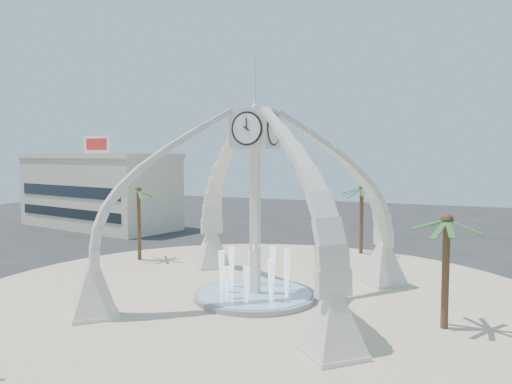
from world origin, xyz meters
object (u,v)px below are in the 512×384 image
at_px(fountain, 255,295).
at_px(palm_north, 362,189).
at_px(clock_tower, 255,200).
at_px(palm_west, 138,191).
at_px(palm_east, 447,221).

distance_m(fountain, palm_north, 18.94).
xyz_separation_m(clock_tower, palm_west, (-14.32, 6.88, -0.28)).
xyz_separation_m(clock_tower, palm_east, (11.66, -1.08, -0.60)).
relative_size(palm_east, palm_west, 0.97).
bearing_deg(palm_west, fountain, -25.67).
relative_size(fountain, palm_east, 1.18).
relative_size(palm_east, palm_north, 0.97).
relative_size(clock_tower, palm_east, 2.65).
height_order(fountain, palm_east, palm_east).
bearing_deg(palm_east, palm_north, 114.10).
distance_m(palm_west, palm_north, 20.64).
xyz_separation_m(clock_tower, palm_north, (3.26, 17.70, -0.32)).
bearing_deg(fountain, palm_north, 79.58).
xyz_separation_m(fountain, palm_east, (11.66, -1.08, 5.60)).
xyz_separation_m(fountain, palm_west, (-14.32, 6.88, 5.92)).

